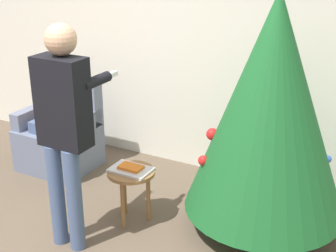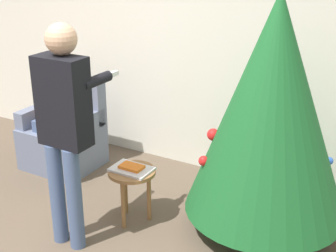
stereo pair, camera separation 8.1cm
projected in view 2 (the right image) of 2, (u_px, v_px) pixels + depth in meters
wall_back at (186, 39)px, 4.66m from camera, size 8.00×0.06×2.70m
christmas_tree at (271, 107)px, 3.57m from camera, size 1.30×1.30×1.97m
armchair at (65, 136)px, 4.97m from camera, size 0.73×0.64×0.93m
person_seated at (60, 104)px, 4.82m from camera, size 0.36×0.46×1.27m
person_standing at (64, 119)px, 3.43m from camera, size 0.41×0.57×1.75m
side_stool at (132, 179)px, 3.94m from camera, size 0.40×0.40×0.48m
laptop at (132, 169)px, 3.90m from camera, size 0.34×0.23×0.02m
book at (132, 167)px, 3.90m from camera, size 0.20×0.12×0.02m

